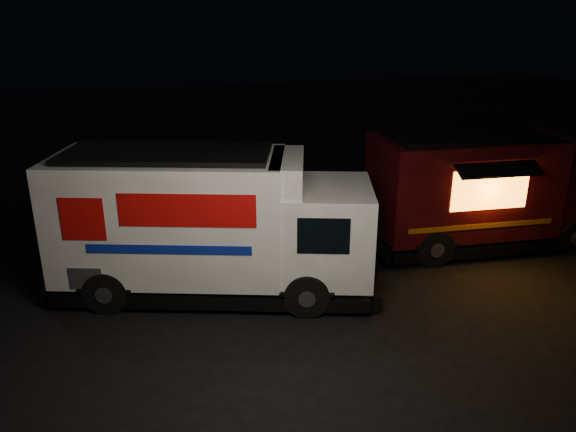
# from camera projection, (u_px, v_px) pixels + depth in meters

# --- Properties ---
(ground) EXTENTS (80.00, 80.00, 0.00)m
(ground) POSITION_uv_depth(u_px,v_px,m) (268.00, 303.00, 13.13)
(ground) COLOR black
(ground) RESTS_ON ground
(white_truck) EXTENTS (8.11, 5.08, 3.48)m
(white_truck) POSITION_uv_depth(u_px,v_px,m) (215.00, 223.00, 13.17)
(white_truck) COLOR white
(white_truck) RESTS_ON ground
(red_truck) EXTENTS (7.37, 3.41, 3.31)m
(red_truck) POSITION_uv_depth(u_px,v_px,m) (491.00, 189.00, 15.97)
(red_truck) COLOR #3E0B0E
(red_truck) RESTS_ON ground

